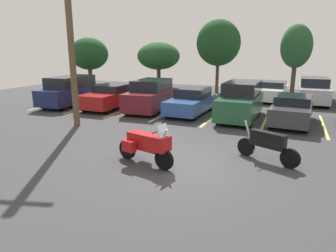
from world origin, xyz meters
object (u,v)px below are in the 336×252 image
motorcycle_touring (147,144)px  car_blue (191,102)px  car_red (110,97)px  car_far_silver (314,91)px  car_maroon (150,96)px  motorcycle_second (267,144)px  car_charcoal (292,110)px  car_navy (71,91)px  car_far_white (271,91)px  car_green (241,101)px  utility_pole (70,26)px

motorcycle_touring → car_blue: size_ratio=0.52×
car_red → car_far_silver: bearing=29.7°
car_maroon → motorcycle_second: bearing=-40.7°
car_red → car_charcoal: car_red is taller
car_navy → car_maroon: bearing=2.6°
car_far_white → car_far_silver: (2.76, -0.11, 0.20)m
car_maroon → car_green: bearing=-0.4°
car_charcoal → utility_pole: size_ratio=0.49×
car_red → car_blue: car_red is taller
car_charcoal → motorcycle_second: bearing=-96.6°
motorcycle_touring → car_far_white: motorcycle_touring is taller
car_navy → car_far_white: size_ratio=1.11×
car_blue → car_maroon: bearing=-176.7°
car_red → car_far_white: bearing=36.9°
car_red → utility_pole: size_ratio=0.49×
car_blue → car_green: size_ratio=0.91×
motorcycle_touring → motorcycle_second: bearing=26.7°
car_far_silver → car_far_white: bearing=177.8°
motorcycle_second → car_charcoal: (0.69, 6.05, 0.12)m
motorcycle_touring → car_far_silver: (5.52, 14.82, 0.20)m
car_charcoal → utility_pole: bearing=-155.5°
car_navy → car_charcoal: bearing=0.1°
motorcycle_second → car_maroon: bearing=139.3°
car_maroon → utility_pole: bearing=-110.5°
car_far_white → car_charcoal: bearing=-78.2°
car_maroon → car_far_white: size_ratio=0.96×
car_navy → car_red: (3.00, 0.13, -0.23)m
car_navy → car_blue: size_ratio=1.16×
motorcycle_touring → utility_pole: (-5.52, 3.38, 3.98)m
car_red → car_far_white: (9.29, 6.97, -0.05)m
utility_pole → car_charcoal: bearing=24.5°
car_red → car_charcoal: bearing=-0.6°
car_far_white → car_far_silver: size_ratio=1.01×
car_far_white → car_far_silver: car_far_silver is taller
car_far_white → car_far_silver: 2.77m
motorcycle_second → car_navy: car_navy is taller
car_navy → car_far_silver: size_ratio=1.12×
motorcycle_second → car_navy: bearing=155.3°
motorcycle_touring → car_red: bearing=129.4°
car_maroon → car_green: size_ratio=0.91×
car_green → car_far_silver: bearing=60.3°
car_navy → car_far_silver: bearing=24.9°
motorcycle_second → utility_pole: size_ratio=0.23×
car_navy → car_blue: (8.33, 0.41, -0.26)m
car_maroon → utility_pole: (-1.76, -4.70, 3.75)m
car_blue → car_charcoal: (5.46, -0.39, 0.01)m
motorcycle_touring → motorcycle_second: 3.98m
car_red → car_far_silver: 13.87m
motorcycle_touring → car_navy: bearing=140.7°
car_green → car_blue: bearing=176.4°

